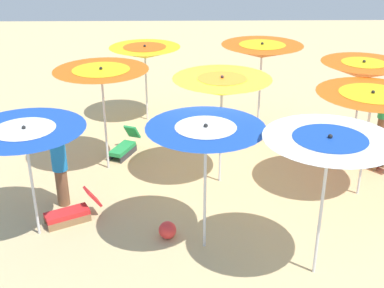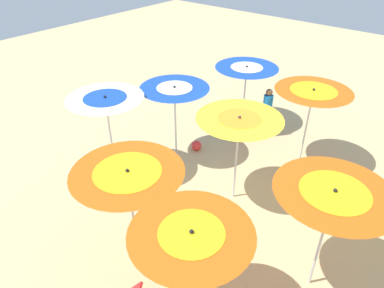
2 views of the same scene
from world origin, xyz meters
TOP-DOWN VIEW (x-y plane):
  - ground at (0.00, 0.00)m, footprint 36.89×36.89m
  - beach_umbrella_0 at (3.53, 1.97)m, footprint 2.07×2.07m
  - beach_umbrella_1 at (0.49, 2.41)m, footprint 1.94×1.94m
  - beach_umbrella_2 at (-1.28, 3.15)m, footprint 1.97×1.97m
  - beach_umbrella_3 at (2.60, -0.67)m, footprint 2.05×2.05m
  - beach_umbrella_4 at (0.06, 0.01)m, footprint 2.03×2.03m
  - beach_umbrella_5 at (-2.82, 0.62)m, footprint 2.18×2.18m
  - beach_umbrella_6 at (1.88, -3.70)m, footprint 1.94×1.94m
  - beach_umbrella_7 at (-1.14, -2.65)m, footprint 2.06×2.06m
  - beach_umbrella_8 at (-3.28, -1.32)m, footprint 1.94×1.94m
  - lounger_0 at (2.30, -1.39)m, footprint 0.73×1.13m
  - lounger_1 at (-3.51, -0.72)m, footprint 0.92×1.15m
  - lounger_2 at (3.00, 1.56)m, footprint 1.11×0.80m
  - beachgoer_0 at (-4.15, -1.81)m, footprint 0.30×0.30m
  - beachgoer_1 at (3.29, 0.94)m, footprint 0.30×0.30m
  - beach_ball at (1.15, 2.15)m, footprint 0.32×0.32m

SIDE VIEW (x-z plane):
  - ground at x=0.00m, z-range -0.04..0.00m
  - beach_ball at x=1.15m, z-range 0.00..0.32m
  - lounger_2 at x=3.00m, z-range -0.10..0.50m
  - lounger_1 at x=-3.51m, z-range -0.10..0.52m
  - lounger_0 at x=2.30m, z-range -0.10..0.52m
  - beachgoer_0 at x=-4.15m, z-range 0.03..1.64m
  - beachgoer_1 at x=3.29m, z-range 0.04..1.73m
  - beach_umbrella_0 at x=3.53m, z-range 0.84..3.00m
  - beach_umbrella_6 at x=1.88m, z-range 0.87..3.04m
  - beach_umbrella_5 at x=-2.82m, z-range 0.89..3.18m
  - beach_umbrella_8 at x=-3.28m, z-range 0.93..3.29m
  - beach_umbrella_1 at x=0.49m, z-range 0.95..3.30m
  - beach_umbrella_4 at x=0.06m, z-range 0.97..3.39m
  - beach_umbrella_3 at x=2.60m, z-range 0.99..3.41m
  - beach_umbrella_2 at x=-1.28m, z-range 1.00..3.48m
  - beach_umbrella_7 at x=-1.14m, z-range 1.01..3.48m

